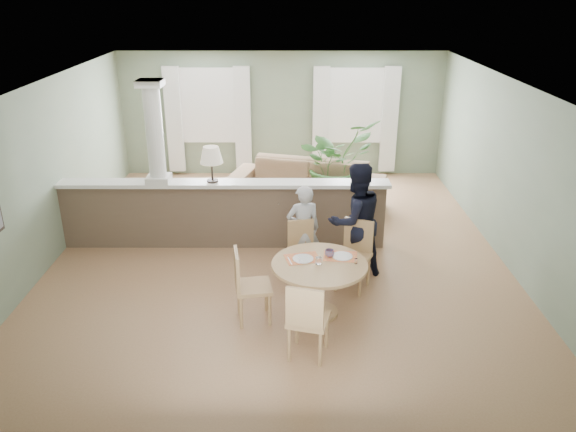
{
  "coord_description": "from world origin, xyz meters",
  "views": [
    {
      "loc": [
        0.16,
        -8.19,
        4.02
      ],
      "look_at": [
        0.15,
        -1.0,
        1.02
      ],
      "focal_mm": 35.0,
      "sensor_mm": 36.0,
      "label": 1
    }
  ],
  "objects_px": {
    "dining_table": "(320,273)",
    "child_person": "(303,230)",
    "chair_far_man": "(355,251)",
    "chair_side": "(247,283)",
    "man_person": "(355,221)",
    "chair_far_boy": "(302,248)",
    "chair_near": "(307,318)",
    "sofa": "(306,186)",
    "houseplant": "(336,162)"
  },
  "relations": [
    {
      "from": "dining_table",
      "to": "man_person",
      "type": "height_order",
      "value": "man_person"
    },
    {
      "from": "man_person",
      "to": "dining_table",
      "type": "bearing_deg",
      "value": 38.34
    },
    {
      "from": "sofa",
      "to": "child_person",
      "type": "height_order",
      "value": "child_person"
    },
    {
      "from": "sofa",
      "to": "man_person",
      "type": "relative_size",
      "value": 1.7
    },
    {
      "from": "man_person",
      "to": "houseplant",
      "type": "bearing_deg",
      "value": -113.07
    },
    {
      "from": "sofa",
      "to": "houseplant",
      "type": "distance_m",
      "value": 0.74
    },
    {
      "from": "houseplant",
      "to": "chair_far_boy",
      "type": "relative_size",
      "value": 1.88
    },
    {
      "from": "chair_near",
      "to": "chair_side",
      "type": "xyz_separation_m",
      "value": [
        -0.73,
        0.8,
        -0.0
      ]
    },
    {
      "from": "chair_far_man",
      "to": "sofa",
      "type": "bearing_deg",
      "value": 126.86
    },
    {
      "from": "chair_far_boy",
      "to": "chair_near",
      "type": "xyz_separation_m",
      "value": [
        0.02,
        -1.92,
        0.06
      ]
    },
    {
      "from": "dining_table",
      "to": "child_person",
      "type": "xyz_separation_m",
      "value": [
        -0.18,
        1.16,
        0.09
      ]
    },
    {
      "from": "houseplant",
      "to": "chair_far_man",
      "type": "bearing_deg",
      "value": -89.61
    },
    {
      "from": "chair_far_boy",
      "to": "houseplant",
      "type": "bearing_deg",
      "value": 67.7
    },
    {
      "from": "chair_far_man",
      "to": "man_person",
      "type": "xyz_separation_m",
      "value": [
        0.03,
        0.33,
        0.32
      ]
    },
    {
      "from": "chair_near",
      "to": "chair_far_boy",
      "type": "bearing_deg",
      "value": -74.82
    },
    {
      "from": "chair_far_man",
      "to": "chair_near",
      "type": "distance_m",
      "value": 1.84
    },
    {
      "from": "chair_far_man",
      "to": "chair_side",
      "type": "height_order",
      "value": "chair_far_man"
    },
    {
      "from": "sofa",
      "to": "dining_table",
      "type": "bearing_deg",
      "value": -73.81
    },
    {
      "from": "child_person",
      "to": "man_person",
      "type": "relative_size",
      "value": 0.79
    },
    {
      "from": "chair_far_boy",
      "to": "chair_near",
      "type": "bearing_deg",
      "value": -98.68
    },
    {
      "from": "child_person",
      "to": "chair_far_man",
      "type": "bearing_deg",
      "value": 136.91
    },
    {
      "from": "sofa",
      "to": "dining_table",
      "type": "height_order",
      "value": "sofa"
    },
    {
      "from": "dining_table",
      "to": "chair_near",
      "type": "relative_size",
      "value": 1.24
    },
    {
      "from": "houseplant",
      "to": "chair_far_man",
      "type": "height_order",
      "value": "houseplant"
    },
    {
      "from": "sofa",
      "to": "chair_far_boy",
      "type": "distance_m",
      "value": 2.85
    },
    {
      "from": "dining_table",
      "to": "man_person",
      "type": "relative_size",
      "value": 0.71
    },
    {
      "from": "chair_side",
      "to": "man_person",
      "type": "bearing_deg",
      "value": -59.34
    },
    {
      "from": "houseplant",
      "to": "chair_side",
      "type": "relative_size",
      "value": 1.69
    },
    {
      "from": "dining_table",
      "to": "child_person",
      "type": "bearing_deg",
      "value": 99.03
    },
    {
      "from": "chair_far_man",
      "to": "child_person",
      "type": "height_order",
      "value": "child_person"
    },
    {
      "from": "chair_side",
      "to": "man_person",
      "type": "distance_m",
      "value": 1.95
    },
    {
      "from": "chair_far_boy",
      "to": "chair_side",
      "type": "bearing_deg",
      "value": -131.59
    },
    {
      "from": "sofa",
      "to": "chair_side",
      "type": "height_order",
      "value": "chair_side"
    },
    {
      "from": "chair_far_boy",
      "to": "man_person",
      "type": "xyz_separation_m",
      "value": [
        0.77,
        0.11,
        0.38
      ]
    },
    {
      "from": "chair_near",
      "to": "child_person",
      "type": "relative_size",
      "value": 0.72
    },
    {
      "from": "sofa",
      "to": "chair_far_man",
      "type": "xyz_separation_m",
      "value": [
        0.6,
        -3.08,
        0.11
      ]
    },
    {
      "from": "chair_near",
      "to": "chair_far_man",
      "type": "bearing_deg",
      "value": -98.42
    },
    {
      "from": "dining_table",
      "to": "chair_near",
      "type": "height_order",
      "value": "chair_near"
    },
    {
      "from": "houseplant",
      "to": "chair_side",
      "type": "bearing_deg",
      "value": -108.74
    },
    {
      "from": "chair_near",
      "to": "dining_table",
      "type": "bearing_deg",
      "value": -86.43
    },
    {
      "from": "chair_near",
      "to": "man_person",
      "type": "height_order",
      "value": "man_person"
    },
    {
      "from": "chair_near",
      "to": "man_person",
      "type": "xyz_separation_m",
      "value": [
        0.75,
        2.03,
        0.32
      ]
    },
    {
      "from": "chair_far_man",
      "to": "dining_table",
      "type": "bearing_deg",
      "value": -100.17
    },
    {
      "from": "man_person",
      "to": "chair_side",
      "type": "bearing_deg",
      "value": 15.76
    },
    {
      "from": "child_person",
      "to": "man_person",
      "type": "distance_m",
      "value": 0.77
    },
    {
      "from": "houseplant",
      "to": "chair_side",
      "type": "height_order",
      "value": "houseplant"
    },
    {
      "from": "chair_near",
      "to": "child_person",
      "type": "distance_m",
      "value": 2.13
    },
    {
      "from": "chair_far_man",
      "to": "chair_near",
      "type": "bearing_deg",
      "value": -87.19
    },
    {
      "from": "chair_side",
      "to": "sofa",
      "type": "bearing_deg",
      "value": -21.22
    },
    {
      "from": "chair_far_boy",
      "to": "child_person",
      "type": "bearing_deg",
      "value": 74.66
    }
  ]
}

